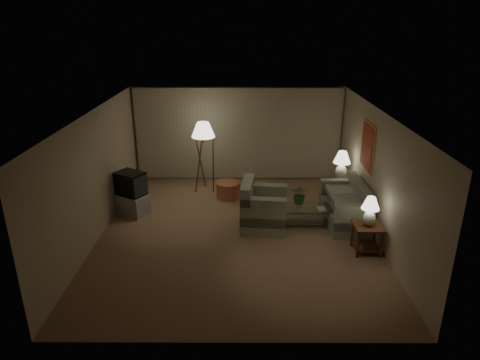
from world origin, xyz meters
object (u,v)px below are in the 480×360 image
table_lamp_far (342,163)px  coffee_table (306,213)px  ottoman (228,190)px  sofa (345,207)px  tv_cabinet (133,204)px  vase (300,204)px  side_table_far (340,187)px  floor_lamp (204,156)px  side_table_near (367,233)px  armchair (264,210)px  table_lamp_near (370,209)px  crt_tv (131,183)px

table_lamp_far → coffee_table: 1.88m
table_lamp_far → ottoman: (-2.89, 0.22, -0.83)m
sofa → ottoman: (-2.74, 1.47, -0.17)m
tv_cabinet → vase: 4.04m
tv_cabinet → vase: (3.99, -0.56, 0.24)m
side_table_far → floor_lamp: floor_lamp is taller
side_table_near → ottoman: 4.04m
sofa → armchair: armchair is taller
table_lamp_near → floor_lamp: (-3.56, 3.31, 0.04)m
coffee_table → crt_tv: (-4.14, 0.56, 0.51)m
side_table_far → tv_cabinet: bearing=-171.4°
sofa → side_table_near: (0.15, -1.35, 0.03)m
side_table_far → coffee_table: 1.72m
coffee_table → tv_cabinet: size_ratio=1.26×
side_table_far → vase: (-1.21, -1.35, 0.10)m
table_lamp_near → crt_tv: size_ratio=0.76×
table_lamp_near → coffee_table: bearing=130.3°
side_table_near → table_lamp_near: (-0.00, 0.00, 0.55)m
side_table_near → table_lamp_near: size_ratio=0.98×
sofa → side_table_far: (0.15, 1.25, 0.01)m
side_table_far → table_lamp_near: 2.66m
coffee_table → armchair: bearing=-169.9°
table_lamp_near → vase: table_lamp_near is taller
armchair → ottoman: size_ratio=1.98×
vase → side_table_near: bearing=-45.9°
table_lamp_far → ottoman: table_lamp_far is taller
side_table_near → tv_cabinet: size_ratio=0.66×
sofa → table_lamp_near: bearing=5.5°
side_table_far → tv_cabinet: (-5.20, -0.79, -0.14)m
table_lamp_far → coffee_table: size_ratio=0.66×
sofa → armchair: (-1.88, -0.27, 0.06)m
floor_lamp → ottoman: bearing=-36.5°
side_table_far → ottoman: side_table_far is taller
side_table_far → floor_lamp: bearing=168.7°
side_table_near → side_table_far: bearing=90.0°
tv_cabinet → floor_lamp: (1.64, 1.49, 0.76)m
ottoman → table_lamp_far: bearing=-4.3°
armchair → ottoman: armchair is taller
coffee_table → ottoman: bearing=139.5°
table_lamp_near → side_table_near: bearing=-18.4°
side_table_far → crt_tv: 5.27m
armchair → table_lamp_far: 2.61m
sofa → table_lamp_near: 1.48m
table_lamp_near → tv_cabinet: bearing=160.8°
coffee_table → table_lamp_far: bearing=51.9°
ottoman → coffee_table: bearing=-40.5°
sofa → coffee_table: sofa is taller
armchair → tv_cabinet: armchair is taller
side_table_near → floor_lamp: bearing=137.1°
table_lamp_far → tv_cabinet: (-5.20, -0.79, -0.79)m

